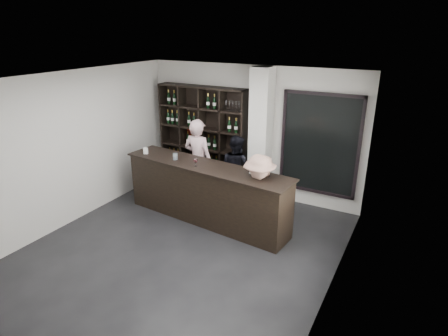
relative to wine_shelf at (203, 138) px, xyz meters
The scene contains 12 objects.
floor 3.06m from the wine_shelf, 65.85° to the right, with size 5.00×5.50×0.01m, color black.
wine_shelf is the anchor object (origin of this frame).
structural_column 1.52m from the wine_shelf, ahead, with size 0.40×0.40×2.90m, color silver.
glass_panel 2.71m from the wine_shelf, ahead, with size 1.60×0.08×2.10m.
tasting_counter 1.86m from the wine_shelf, 56.59° to the right, with size 3.53×0.73×1.16m.
taster_pink 0.83m from the wine_shelf, 65.96° to the right, with size 0.67×0.44×1.83m, color #CEA8AB.
taster_black 1.19m from the wine_shelf, 17.92° to the right, with size 0.72×0.56×1.49m, color black.
customer 2.63m from the wine_shelf, 35.73° to the right, with size 1.01×0.58×1.57m, color #A77D6E.
wine_glass 1.80m from the wine_shelf, 62.59° to the right, with size 0.07×0.07×0.18m, color white, non-canonical shape.
spit_cup 1.49m from the wine_shelf, 79.73° to the right, with size 0.09×0.09×0.13m, color silver.
napkin_stack 2.40m from the wine_shelf, 35.85° to the right, with size 0.12×0.12×0.02m, color white.
card_stand 1.55m from the wine_shelf, 107.78° to the right, with size 0.09×0.04×0.13m, color white.
Camera 1 is at (3.32, -4.59, 3.63)m, focal length 30.00 mm.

